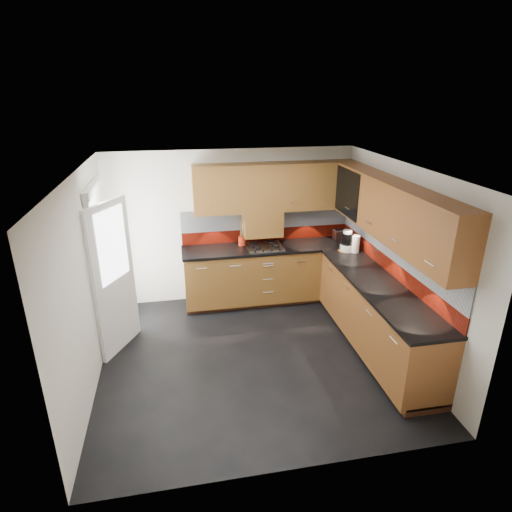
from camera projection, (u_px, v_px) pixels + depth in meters
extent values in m
cube|color=black|center=(253.00, 357.00, 5.53)|extent=(4.00, 3.80, 0.02)
cube|color=white|center=(253.00, 166.00, 4.63)|extent=(4.00, 3.80, 0.10)
cube|color=silver|center=(232.00, 226.00, 6.77)|extent=(4.00, 0.08, 2.64)
cube|color=silver|center=(295.00, 362.00, 3.41)|extent=(4.00, 0.08, 2.64)
cube|color=silver|center=(82.00, 284.00, 4.75)|extent=(0.08, 3.80, 2.64)
cube|color=silver|center=(403.00, 260.00, 5.43)|extent=(0.08, 3.80, 2.64)
cube|color=brown|center=(270.00, 273.00, 6.82)|extent=(2.70, 0.60, 0.95)
cube|color=brown|center=(376.00, 316.00, 5.54)|extent=(0.60, 2.60, 0.95)
cube|color=#412112|center=(269.00, 296.00, 7.01)|extent=(2.70, 0.54, 0.10)
cube|color=#412112|center=(375.00, 344.00, 5.71)|extent=(0.54, 2.60, 0.10)
cube|color=black|center=(270.00, 248.00, 6.65)|extent=(2.72, 0.62, 0.04)
cube|color=black|center=(379.00, 286.00, 5.36)|extent=(0.62, 2.60, 0.04)
cube|color=maroon|center=(267.00, 234.00, 6.88)|extent=(2.70, 0.02, 0.20)
cube|color=silver|center=(267.00, 218.00, 6.78)|extent=(2.70, 0.02, 0.34)
cube|color=maroon|center=(390.00, 266.00, 5.66)|extent=(0.02, 3.20, 0.20)
cube|color=silver|center=(393.00, 247.00, 5.56)|extent=(0.02, 3.20, 0.34)
cube|color=brown|center=(276.00, 187.00, 6.46)|extent=(2.50, 0.33, 0.72)
cube|color=brown|center=(393.00, 211.00, 5.19)|extent=(0.33, 2.87, 0.72)
cube|color=silver|center=(268.00, 204.00, 6.35)|extent=(1.80, 0.01, 0.16)
cube|color=silver|center=(379.00, 229.00, 5.20)|extent=(0.01, 2.00, 0.16)
cube|color=brown|center=(262.00, 223.00, 6.63)|extent=(0.60, 0.33, 0.40)
cube|color=black|center=(347.00, 193.00, 6.11)|extent=(0.01, 0.80, 0.66)
cube|color=#FFD18C|center=(367.00, 192.00, 6.16)|extent=(0.01, 0.76, 0.64)
cube|color=black|center=(358.00, 191.00, 6.13)|extent=(0.29, 0.76, 0.01)
cylinder|color=black|center=(366.00, 188.00, 5.86)|extent=(0.07, 0.07, 0.16)
cylinder|color=black|center=(362.00, 185.00, 6.00)|extent=(0.07, 0.07, 0.16)
cylinder|color=white|center=(357.00, 183.00, 6.14)|extent=(0.07, 0.07, 0.16)
cylinder|color=black|center=(353.00, 181.00, 6.27)|extent=(0.07, 0.07, 0.16)
cube|color=white|center=(103.00, 268.00, 5.65)|extent=(0.06, 0.95, 2.04)
cube|color=white|center=(114.00, 279.00, 5.37)|extent=(0.42, 0.73, 1.98)
cube|color=white|center=(112.00, 245.00, 5.21)|extent=(0.28, 0.50, 0.90)
cube|color=silver|center=(264.00, 246.00, 6.61)|extent=(0.55, 0.48, 0.02)
torus|color=black|center=(257.00, 248.00, 6.47)|extent=(0.12, 0.12, 0.02)
torus|color=black|center=(275.00, 247.00, 6.52)|extent=(0.12, 0.12, 0.02)
torus|color=black|center=(254.00, 243.00, 6.68)|extent=(0.12, 0.12, 0.02)
torus|color=black|center=(272.00, 242.00, 6.73)|extent=(0.12, 0.12, 0.02)
cube|color=black|center=(268.00, 251.00, 6.40)|extent=(0.42, 0.04, 0.02)
cylinder|color=red|center=(242.00, 241.00, 6.68)|extent=(0.11, 0.11, 0.14)
cylinder|color=brown|center=(241.00, 230.00, 6.63)|extent=(0.05, 0.02, 0.27)
cylinder|color=brown|center=(242.00, 231.00, 6.64)|extent=(0.05, 0.03, 0.26)
cylinder|color=brown|center=(241.00, 230.00, 6.63)|extent=(0.05, 0.03, 0.29)
cylinder|color=brown|center=(242.00, 231.00, 6.64)|extent=(0.04, 0.04, 0.24)
cylinder|color=brown|center=(241.00, 231.00, 6.62)|extent=(0.04, 0.05, 0.27)
cube|color=silver|center=(341.00, 235.00, 6.91)|extent=(0.24, 0.16, 0.16)
cube|color=black|center=(341.00, 230.00, 6.88)|extent=(0.18, 0.03, 0.01)
cube|color=black|center=(340.00, 229.00, 6.91)|extent=(0.18, 0.03, 0.01)
cylinder|color=white|center=(346.00, 248.00, 6.44)|extent=(0.20, 0.20, 0.11)
cylinder|color=black|center=(347.00, 239.00, 6.39)|extent=(0.19, 0.19, 0.17)
cylinder|color=white|center=(348.00, 232.00, 6.35)|extent=(0.13, 0.13, 0.04)
cylinder|color=white|center=(355.00, 244.00, 6.36)|extent=(0.15, 0.15, 0.26)
cube|color=orange|center=(344.00, 251.00, 6.45)|extent=(0.16, 0.15, 0.01)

